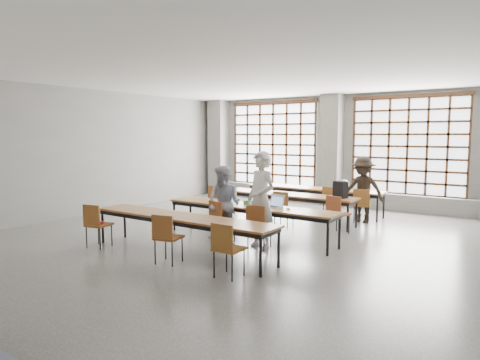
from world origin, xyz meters
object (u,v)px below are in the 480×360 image
(chair_near_right, at_px, (226,245))
(desk_row_b, at_px, (281,196))
(chair_mid_centre, at_px, (283,205))
(laptop_front, at_px, (275,204))
(chair_mid_left, at_px, (217,198))
(laptop_back, at_px, (360,188))
(red_pouch, at_px, (99,222))
(chair_front_right, at_px, (258,222))
(chair_back_left, at_px, (261,193))
(desk_row_c, at_px, (249,208))
(plastic_bag, at_px, (344,185))
(student_back, at_px, (363,190))
(desk_row_a, at_px, (313,190))
(chair_near_left, at_px, (96,221))
(desk_row_d, at_px, (181,219))
(mouse, at_px, (288,209))
(backpack, at_px, (340,190))
(chair_back_mid, at_px, (331,199))
(chair_back_right, at_px, (362,202))
(student_male, at_px, (261,200))
(student_female, at_px, (224,204))
(chair_front_left, at_px, (220,217))
(green_box, at_px, (249,202))
(chair_near_mid, at_px, (166,234))
(phone, at_px, (254,206))

(chair_near_right, bearing_deg, desk_row_b, 108.63)
(chair_mid_centre, distance_m, laptop_front, 1.48)
(desk_row_b, bearing_deg, chair_mid_left, -158.74)
(laptop_back, bearing_deg, red_pouch, -118.40)
(chair_front_right, bearing_deg, chair_back_left, 120.84)
(desk_row_c, relative_size, plastic_bag, 13.99)
(student_back, bearing_deg, desk_row_a, 161.13)
(chair_near_left, relative_size, plastic_bag, 3.08)
(desk_row_d, height_order, mouse, mouse)
(desk_row_d, height_order, chair_front_right, chair_front_right)
(student_back, distance_m, backpack, 1.01)
(chair_back_mid, xyz_separation_m, backpack, (0.58, -0.86, 0.39))
(chair_back_right, height_order, chair_mid_centre, same)
(desk_row_d, xyz_separation_m, chair_near_left, (-1.68, -0.63, -0.13))
(student_male, height_order, student_female, student_male)
(student_female, relative_size, backpack, 3.99)
(chair_front_left, bearing_deg, student_female, 82.66)
(chair_front_left, relative_size, plastic_bag, 3.08)
(green_box, height_order, plastic_bag, plastic_bag)
(chair_back_right, bearing_deg, chair_near_left, -123.40)
(desk_row_c, xyz_separation_m, student_female, (-0.30, -0.50, 0.13))
(laptop_back, bearing_deg, chair_near_mid, -102.32)
(chair_mid_left, relative_size, student_male, 0.46)
(chair_front_left, height_order, student_back, student_back)
(laptop_front, bearing_deg, student_male, -86.55)
(chair_near_mid, distance_m, phone, 2.29)
(chair_mid_centre, height_order, chair_front_left, same)
(chair_back_right, bearing_deg, desk_row_d, -111.30)
(desk_row_d, height_order, laptop_back, laptop_back)
(laptop_back, bearing_deg, student_male, -97.41)
(student_female, bearing_deg, chair_mid_centre, 78.14)
(student_back, xyz_separation_m, mouse, (-0.48, -3.14, -0.09))
(chair_near_mid, height_order, student_back, student_back)
(desk_row_d, relative_size, student_back, 2.38)
(backpack, bearing_deg, laptop_front, -88.46)
(desk_row_b, xyz_separation_m, laptop_back, (1.54, 1.64, 0.13))
(chair_back_mid, distance_m, student_female, 3.62)
(chair_back_right, height_order, mouse, chair_back_right)
(chair_front_right, xyz_separation_m, backpack, (0.60, 2.76, 0.39))
(laptop_back, height_order, backpack, backpack)
(chair_back_right, relative_size, chair_near_right, 1.00)
(desk_row_c, xyz_separation_m, laptop_back, (1.15, 3.72, 0.13))
(chair_front_right, bearing_deg, student_male, 94.83)
(chair_mid_left, relative_size, chair_front_left, 1.00)
(chair_near_left, bearing_deg, student_male, 34.65)
(chair_front_left, bearing_deg, desk_row_d, -94.05)
(chair_near_left, height_order, plastic_bag, plastic_bag)
(student_back, bearing_deg, student_female, -117.00)
(desk_row_a, height_order, chair_mid_centre, chair_mid_centre)
(chair_near_right, relative_size, student_female, 0.55)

